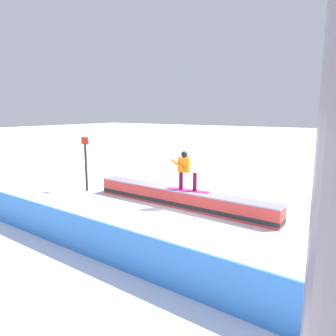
% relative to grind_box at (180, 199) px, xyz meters
% --- Properties ---
extents(ground_plane, '(120.00, 120.00, 0.00)m').
position_rel_grind_box_xyz_m(ground_plane, '(0.00, 0.00, -0.29)').
color(ground_plane, white).
extents(grind_box, '(7.29, 1.00, 0.63)m').
position_rel_grind_box_xyz_m(grind_box, '(0.00, 0.00, 0.00)').
color(grind_box, '#E03C33').
rests_on(grind_box, ground_plane).
extents(snowboarder, '(1.60, 0.58, 1.38)m').
position_rel_grind_box_xyz_m(snowboarder, '(-0.23, 0.03, 1.09)').
color(snowboarder, '#B62385').
rests_on(snowboarder, grind_box).
extents(safety_fence, '(12.34, 0.67, 0.95)m').
position_rel_grind_box_xyz_m(safety_fence, '(0.00, 4.58, 0.19)').
color(safety_fence, '#377FDE').
rests_on(safety_fence, ground_plane).
extents(trail_marker, '(0.40, 0.10, 2.30)m').
position_rel_grind_box_xyz_m(trail_marker, '(4.49, 0.26, 0.93)').
color(trail_marker, '#262628').
rests_on(trail_marker, ground_plane).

